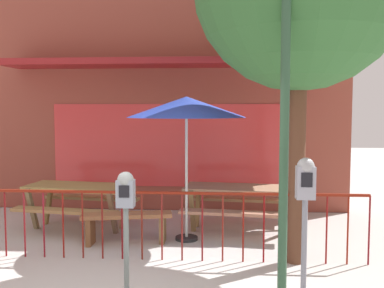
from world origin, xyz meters
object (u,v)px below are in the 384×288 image
at_px(picnic_table_left, 79,194).
at_px(street_lamp, 286,61).
at_px(parking_meter_far, 126,204).
at_px(patio_bench, 127,221).
at_px(patio_umbrella, 186,108).
at_px(parking_meter_near, 305,195).
at_px(picnic_table_right, 237,196).

bearing_deg(picnic_table_left, street_lamp, -41.06).
distance_m(picnic_table_left, parking_meter_far, 3.48).
bearing_deg(parking_meter_far, street_lamp, 11.17).
bearing_deg(patio_bench, picnic_table_left, 142.09).
relative_size(patio_umbrella, parking_meter_near, 1.41).
bearing_deg(street_lamp, parking_meter_far, -168.83).
relative_size(parking_meter_far, street_lamp, 0.36).
bearing_deg(patio_umbrella, street_lamp, -61.04).
bearing_deg(patio_bench, parking_meter_far, -77.77).
xyz_separation_m(parking_meter_near, parking_meter_far, (-1.81, 0.09, -0.13)).
xyz_separation_m(patio_bench, street_lamp, (2.15, -1.97, 2.27)).
relative_size(patio_bench, street_lamp, 0.36).
distance_m(picnic_table_right, patio_bench, 1.96).
relative_size(patio_umbrella, patio_bench, 1.60).
relative_size(picnic_table_right, street_lamp, 0.48).
distance_m(patio_umbrella, street_lamp, 2.60).
bearing_deg(patio_umbrella, picnic_table_right, 34.91).
height_order(parking_meter_near, street_lamp, street_lamp).
height_order(picnic_table_left, patio_bench, picnic_table_left).
bearing_deg(parking_meter_far, patio_bench, 102.23).
relative_size(patio_umbrella, parking_meter_far, 1.57).
relative_size(parking_meter_near, parking_meter_far, 1.12).
xyz_separation_m(picnic_table_right, patio_bench, (-1.75, -0.84, -0.26)).
bearing_deg(patio_bench, street_lamp, -42.47).
relative_size(picnic_table_left, street_lamp, 0.49).
height_order(picnic_table_left, picnic_table_right, same).
bearing_deg(picnic_table_right, parking_meter_far, -111.74).
xyz_separation_m(parking_meter_near, street_lamp, (-0.16, 0.42, 1.36)).
height_order(patio_bench, street_lamp, street_lamp).
height_order(picnic_table_left, patio_umbrella, patio_umbrella).
height_order(parking_meter_near, parking_meter_far, parking_meter_near).
height_order(picnic_table_left, street_lamp, street_lamp).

